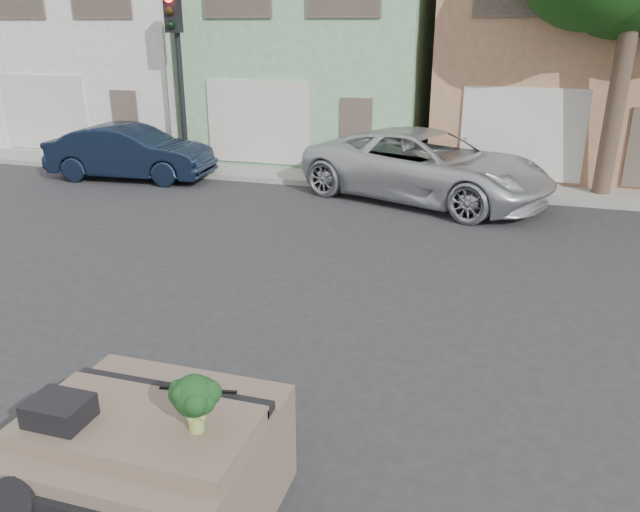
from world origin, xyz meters
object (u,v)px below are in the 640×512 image
at_px(silver_pickup, 424,199).
at_px(traffic_signal, 179,85).
at_px(navy_sedan, 133,179).
at_px(broccoli, 195,403).

height_order(silver_pickup, traffic_signal, traffic_signal).
bearing_deg(silver_pickup, traffic_signal, 103.10).
distance_m(navy_sedan, silver_pickup, 8.34).
xyz_separation_m(silver_pickup, traffic_signal, (-7.24, 0.92, 2.55)).
bearing_deg(navy_sedan, traffic_signal, -50.75).
height_order(silver_pickup, broccoli, broccoli).
bearing_deg(traffic_signal, silver_pickup, -7.25).
bearing_deg(silver_pickup, broccoli, -160.64).
distance_m(navy_sedan, traffic_signal, 2.98).
xyz_separation_m(navy_sedan, silver_pickup, (8.34, 0.17, 0.00)).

